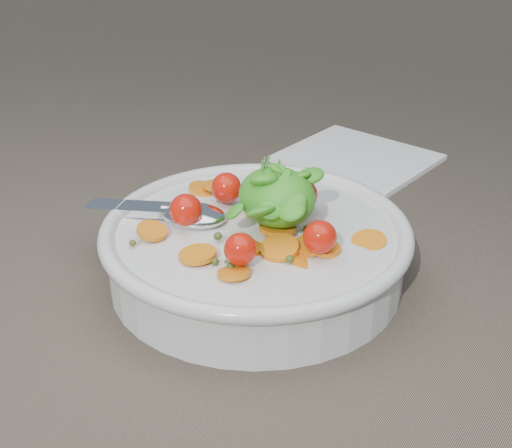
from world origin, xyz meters
The scene contains 3 objects.
ground centered at (0.00, 0.00, 0.00)m, with size 6.00×6.00×0.00m, color #685B4A.
bowl centered at (0.03, -0.02, 0.03)m, with size 0.27×0.25×0.11m.
napkin centered at (-0.02, 0.26, 0.00)m, with size 0.16×0.14×0.01m, color white.
Camera 1 is at (0.31, -0.44, 0.32)m, focal length 50.00 mm.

